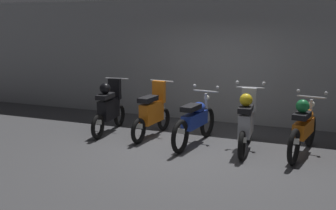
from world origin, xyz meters
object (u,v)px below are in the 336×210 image
motorbike_slot_1 (153,113)px  motorbike_slot_3 (246,122)px  motorbike_slot_2 (195,120)px  motorbike_slot_0 (109,107)px  motorbike_slot_4 (304,127)px

motorbike_slot_1 → motorbike_slot_3: (2.08, -0.23, 0.04)m
motorbike_slot_2 → motorbike_slot_3: (1.03, -0.01, 0.08)m
motorbike_slot_0 → motorbike_slot_4: motorbike_slot_0 is taller
motorbike_slot_1 → motorbike_slot_4: bearing=-2.3°
motorbike_slot_1 → motorbike_slot_0: bearing=-177.9°
motorbike_slot_3 → motorbike_slot_4: size_ratio=0.87×
motorbike_slot_2 → motorbike_slot_3: 1.04m
motorbike_slot_1 → motorbike_slot_2: bearing=-11.8°
motorbike_slot_2 → motorbike_slot_3: size_ratio=1.16×
motorbike_slot_3 → motorbike_slot_4: 1.05m
motorbike_slot_0 → motorbike_slot_1: (1.04, 0.04, -0.04)m
motorbike_slot_0 → motorbike_slot_2: (2.08, -0.18, -0.07)m
motorbike_slot_2 → motorbike_slot_4: bearing=2.6°
motorbike_slot_0 → motorbike_slot_4: (4.16, -0.09, -0.04)m
motorbike_slot_0 → motorbike_slot_2: size_ratio=0.86×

